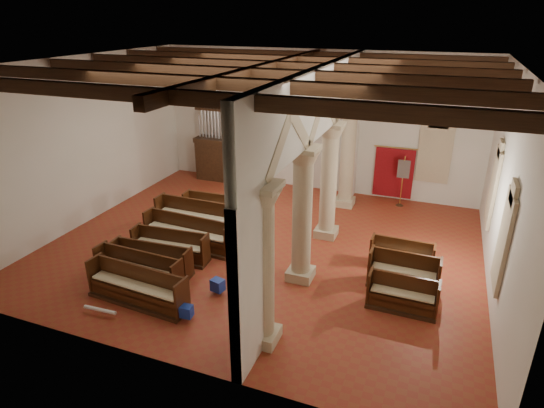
{
  "coord_description": "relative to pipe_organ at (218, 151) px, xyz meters",
  "views": [
    {
      "loc": [
        5.19,
        -12.71,
        7.34
      ],
      "look_at": [
        0.12,
        0.5,
        1.37
      ],
      "focal_mm": 30.0,
      "sensor_mm": 36.0,
      "label": 1
    }
  ],
  "objects": [
    {
      "name": "nave_pew_1",
      "position": [
        1.99,
        -8.98,
        -1.04
      ],
      "size": [
        2.79,
        0.78,
        1.01
      ],
      "rotation": [
        0.0,
        0.0,
        -0.04
      ],
      "color": "#3E2513",
      "rests_on": "floor"
    },
    {
      "name": "ceiling",
      "position": [
        4.5,
        -5.5,
        4.63
      ],
      "size": [
        14.0,
        14.0,
        0.0
      ],
      "primitive_type": "plane",
      "rotation": [
        3.14,
        0.0,
        0.0
      ],
      "color": "black",
      "rests_on": "wall_back"
    },
    {
      "name": "nave_pew_5",
      "position": [
        2.01,
        -5.28,
        -0.99
      ],
      "size": [
        3.56,
        0.82,
        1.15
      ],
      "rotation": [
        0.0,
        0.0,
        -0.02
      ],
      "color": "#3E2513",
      "rests_on": "floor"
    },
    {
      "name": "aisle_pew_2",
      "position": [
        9.03,
        -5.38,
        -1.05
      ],
      "size": [
        1.92,
        0.67,
        0.96
      ],
      "rotation": [
        0.0,
        0.0,
        -0.02
      ],
      "color": "#3E2513",
      "rests_on": "floor"
    },
    {
      "name": "processional_banner",
      "position": [
        8.43,
        -0.23,
        -0.61
      ],
      "size": [
        0.48,
        0.61,
        2.11
      ],
      "rotation": [
        0.0,
        0.0,
        0.02
      ],
      "color": "#3E2513",
      "rests_on": "floor"
    },
    {
      "name": "ceiling_beams",
      "position": [
        4.5,
        -5.5,
        4.45
      ],
      "size": [
        13.8,
        11.8,
        0.3
      ],
      "primitive_type": null,
      "color": "#3E2513",
      "rests_on": "wall_back"
    },
    {
      "name": "nave_pew_3",
      "position": [
        2.06,
        -7.4,
        -1.04
      ],
      "size": [
        2.56,
        0.83,
        1.0
      ],
      "rotation": [
        0.0,
        0.0,
        0.07
      ],
      "color": "#3E2513",
      "rests_on": "floor"
    },
    {
      "name": "arcade",
      "position": [
        6.3,
        -5.5,
        2.19
      ],
      "size": [
        0.9,
        11.9,
        6.0
      ],
      "color": "tan",
      "rests_on": "floor"
    },
    {
      "name": "pipe_organ",
      "position": [
        0.0,
        0.0,
        0.0
      ],
      "size": [
        2.1,
        0.85,
        4.4
      ],
      "color": "#3E2513",
      "rests_on": "floor"
    },
    {
      "name": "nave_pew_6",
      "position": [
        2.26,
        -4.28,
        -1.02
      ],
      "size": [
        2.91,
        0.83,
        1.05
      ],
      "rotation": [
        0.0,
        0.0,
        0.04
      ],
      "color": "#3E2513",
      "rests_on": "floor"
    },
    {
      "name": "hymnal_box_c",
      "position": [
        4.36,
        -6.9,
        -1.11
      ],
      "size": [
        0.4,
        0.36,
        0.33
      ],
      "primitive_type": "cube",
      "rotation": [
        0.0,
        0.0,
        0.34
      ],
      "color": "navy",
      "rests_on": "floor"
    },
    {
      "name": "hymnal_box_b",
      "position": [
        4.37,
        -8.61,
        -1.1
      ],
      "size": [
        0.4,
        0.36,
        0.35
      ],
      "primitive_type": "cube",
      "rotation": [
        0.0,
        0.0,
        -0.23
      ],
      "color": "#153D93",
      "rests_on": "floor"
    },
    {
      "name": "window_right_b",
      "position": [
        11.48,
        -3.0,
        0.83
      ],
      "size": [
        0.03,
        1.0,
        2.2
      ],
      "primitive_type": "cube",
      "color": "#337360",
      "rests_on": "wall_right"
    },
    {
      "name": "nave_pew_2",
      "position": [
        1.98,
        -8.3,
        -1.06
      ],
      "size": [
        2.57,
        0.77,
        0.95
      ],
      "rotation": [
        0.0,
        0.0,
        0.06
      ],
      "color": "#3E2513",
      "rests_on": "floor"
    },
    {
      "name": "wall_left",
      "position": [
        -2.5,
        -5.5,
        1.63
      ],
      "size": [
        0.02,
        12.0,
        6.0
      ],
      "primitive_type": "cube",
      "color": "silver",
      "rests_on": "floor"
    },
    {
      "name": "nave_pew_0",
      "position": [
        2.54,
        -9.77,
        -1.02
      ],
      "size": [
        3.04,
        0.91,
        1.06
      ],
      "rotation": [
        0.0,
        0.0,
        -0.07
      ],
      "color": "#3E2513",
      "rests_on": "floor"
    },
    {
      "name": "nave_pew_4",
      "position": [
        2.16,
        -6.45,
        -1.01
      ],
      "size": [
        3.27,
        0.9,
        1.09
      ],
      "rotation": [
        0.0,
        0.0,
        -0.06
      ],
      "color": "#3E2513",
      "rests_on": "floor"
    },
    {
      "name": "wall_back",
      "position": [
        4.5,
        0.5,
        1.63
      ],
      "size": [
        14.0,
        0.02,
        6.0
      ],
      "primitive_type": "cube",
      "color": "silver",
      "rests_on": "floor"
    },
    {
      "name": "hymnal_box_a",
      "position": [
        4.16,
        -9.96,
        -1.11
      ],
      "size": [
        0.33,
        0.28,
        0.31
      ],
      "primitive_type": "cube",
      "rotation": [
        0.0,
        0.0,
        0.09
      ],
      "color": "navy",
      "rests_on": "floor"
    },
    {
      "name": "aisle_pew_1",
      "position": [
        9.2,
        -6.41,
        -1.01
      ],
      "size": [
        1.98,
        0.73,
        1.06
      ],
      "rotation": [
        0.0,
        0.0,
        -0.01
      ],
      "color": "#3E2513",
      "rests_on": "floor"
    },
    {
      "name": "window_back",
      "position": [
        9.5,
        0.48,
        0.83
      ],
      "size": [
        1.0,
        0.03,
        2.2
      ],
      "primitive_type": "cube",
      "color": "#337360",
      "rests_on": "wall_back"
    },
    {
      "name": "tube_heater_a",
      "position": [
        1.94,
        -10.6,
        -1.21
      ],
      "size": [
        0.96,
        0.14,
        0.1
      ],
      "primitive_type": "cylinder",
      "rotation": [
        0.0,
        1.57,
        0.05
      ],
      "color": "white",
      "rests_on": "floor"
    },
    {
      "name": "tube_heater_b",
      "position": [
        1.38,
        -8.88,
        -1.21
      ],
      "size": [
        1.02,
        0.17,
        0.1
      ],
      "primitive_type": "cylinder",
      "rotation": [
        0.0,
        1.57,
        0.07
      ],
      "color": "white",
      "rests_on": "floor"
    },
    {
      "name": "window_right_a",
      "position": [
        11.48,
        -7.0,
        0.83
      ],
      "size": [
        0.03,
        1.0,
        2.2
      ],
      "primitive_type": "cube",
      "color": "#337360",
      "rests_on": "wall_right"
    },
    {
      "name": "dossal_curtain",
      "position": [
        8.0,
        0.42,
        -0.21
      ],
      "size": [
        1.8,
        0.07,
        2.17
      ],
      "color": "maroon",
      "rests_on": "floor"
    },
    {
      "name": "wall_front",
      "position": [
        4.5,
        -11.5,
        1.63
      ],
      "size": [
        14.0,
        0.02,
        6.0
      ],
      "primitive_type": "cube",
      "color": "silver",
      "rests_on": "floor"
    },
    {
      "name": "aisle_pew_0",
      "position": [
        9.29,
        -7.51,
        -1.04
      ],
      "size": [
        1.84,
        0.68,
        0.97
      ],
      "rotation": [
        0.0,
        0.0,
        -0.02
      ],
      "color": "#3E2513",
      "rests_on": "floor"
    },
    {
      "name": "lectern",
      "position": [
        1.32,
        -0.35,
        -0.91
      ],
      "size": [
        0.45,
        0.45,
        1.12
      ],
      "rotation": [
        0.0,
        0.0,
        -0.01
      ],
      "color": "#311C0F",
      "rests_on": "floor"
    },
    {
      "name": "wall_right",
      "position": [
        11.5,
        -5.5,
        1.63
      ],
      "size": [
        0.02,
        12.0,
        6.0
      ],
      "primitive_type": "cube",
      "color": "silver",
      "rests_on": "floor"
    },
    {
      "name": "floor",
      "position": [
        4.5,
        -5.5,
        -1.37
      ],
      "size": [
        14.0,
        14.0,
        0.0
      ],
      "primitive_type": "plane",
      "color": "maroon",
      "rests_on": "ground"
    }
  ]
}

